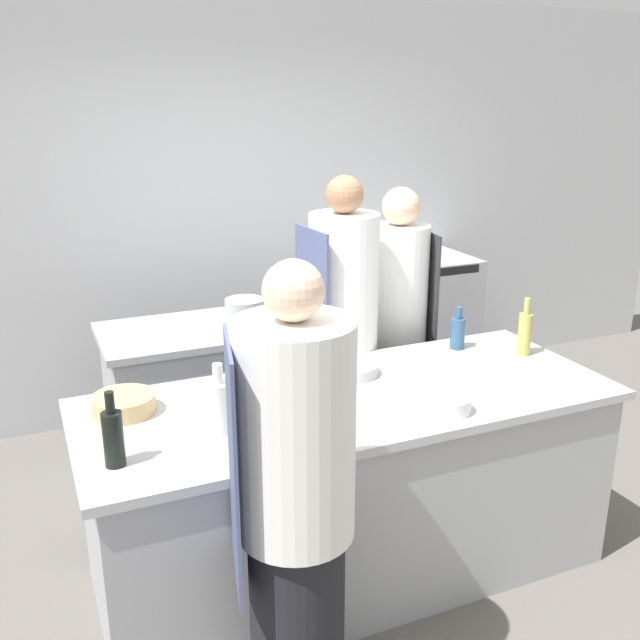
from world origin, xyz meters
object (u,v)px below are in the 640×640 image
(chef_at_prep_near, at_px, (295,514))
(bottle_cooking_oil, at_px, (458,332))
(chef_at_pass_far, at_px, (342,344))
(bottle_olive_oil, at_px, (219,406))
(stockpot, at_px, (245,314))
(bowl_mixing_large, at_px, (124,404))
(bottle_vinegar, at_px, (525,332))
(chef_at_stove, at_px, (397,333))
(bowl_prep_small, at_px, (352,369))
(bowl_ceramic_blue, at_px, (448,404))
(bottle_wine, at_px, (113,437))
(oven_range, at_px, (406,326))

(chef_at_prep_near, xyz_separation_m, bottle_cooking_oil, (1.33, 1.04, 0.13))
(chef_at_pass_far, height_order, bottle_olive_oil, chef_at_pass_far)
(bottle_cooking_oil, distance_m, stockpot, 1.19)
(chef_at_pass_far, bearing_deg, bowl_mixing_large, 104.36)
(bottle_vinegar, bearing_deg, bottle_olive_oil, -172.16)
(bottle_vinegar, bearing_deg, chef_at_stove, 117.70)
(chef_at_stove, relative_size, chef_at_pass_far, 0.94)
(bottle_olive_oil, relative_size, bowl_prep_small, 1.19)
(chef_at_prep_near, xyz_separation_m, bottle_vinegar, (1.59, 0.82, 0.16))
(chef_at_prep_near, distance_m, bowl_ceramic_blue, 0.94)
(chef_at_pass_far, distance_m, bottle_wine, 1.56)
(oven_range, distance_m, bottle_vinegar, 1.76)
(bottle_vinegar, xyz_separation_m, bottle_wine, (-2.09, -0.33, -0.01))
(chef_at_stove, xyz_separation_m, bottle_vinegar, (0.36, -0.68, 0.17))
(bowl_prep_small, height_order, bowl_ceramic_blue, bowl_ceramic_blue)
(bottle_cooking_oil, bearing_deg, chef_at_prep_near, -142.03)
(oven_range, height_order, chef_at_pass_far, chef_at_pass_far)
(bottle_wine, distance_m, bowl_mixing_large, 0.45)
(chef_at_stove, bearing_deg, bottle_cooking_oil, 20.07)
(oven_range, bearing_deg, bottle_cooking_oil, -110.64)
(bottle_cooking_oil, xyz_separation_m, bowl_prep_small, (-0.66, -0.11, -0.06))
(bottle_wine, height_order, bowl_prep_small, bottle_wine)
(bottle_cooking_oil, xyz_separation_m, stockpot, (-0.93, 0.75, -0.00))
(oven_range, distance_m, bowl_ceramic_blue, 2.36)
(oven_range, distance_m, chef_at_prep_near, 3.13)
(bottle_vinegar, height_order, bowl_prep_small, bottle_vinegar)
(bowl_ceramic_blue, bearing_deg, bottle_vinegar, 30.05)
(bowl_ceramic_blue, bearing_deg, bottle_wine, 176.04)
(oven_range, bearing_deg, chef_at_prep_near, -127.01)
(bowl_mixing_large, bearing_deg, oven_range, 34.30)
(chef_at_stove, bearing_deg, chef_at_pass_far, -60.43)
(chef_at_prep_near, xyz_separation_m, bowl_ceramic_blue, (0.85, 0.40, 0.08))
(bowl_mixing_large, xyz_separation_m, stockpot, (0.81, 0.86, 0.05))
(bowl_prep_small, xyz_separation_m, bowl_ceramic_blue, (0.19, -0.53, 0.01))
(chef_at_prep_near, distance_m, bowl_prep_small, 1.14)
(bottle_wine, bearing_deg, chef_at_stove, 30.19)
(chef_at_stove, distance_m, bowl_ceramic_blue, 1.17)
(chef_at_pass_far, relative_size, stockpot, 8.04)
(bowl_ceramic_blue, bearing_deg, bowl_prep_small, 109.48)
(bowl_prep_small, bearing_deg, oven_range, 52.12)
(bottle_vinegar, relative_size, stockpot, 1.35)
(chef_at_stove, height_order, bottle_wine, chef_at_stove)
(chef_at_stove, distance_m, bowl_mixing_large, 1.74)
(chef_at_pass_far, height_order, bottle_wine, chef_at_pass_far)
(bottle_cooking_oil, xyz_separation_m, bowl_ceramic_blue, (-0.48, -0.64, -0.06))
(bottle_cooking_oil, xyz_separation_m, bowl_mixing_large, (-1.73, -0.11, -0.05))
(chef_at_stove, xyz_separation_m, bowl_prep_small, (-0.57, -0.57, 0.07))
(chef_at_pass_far, height_order, bowl_mixing_large, chef_at_pass_far)
(bottle_olive_oil, distance_m, bowl_mixing_large, 0.47)
(bottle_wine, height_order, bowl_mixing_large, bottle_wine)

